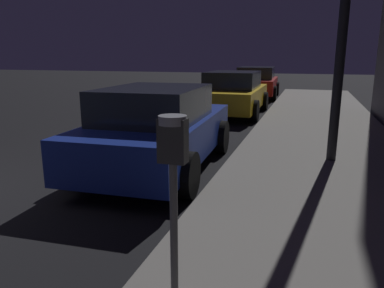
% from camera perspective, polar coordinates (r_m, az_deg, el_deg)
% --- Properties ---
extents(sidewalk, '(3.20, 36.00, 0.15)m').
position_cam_1_polar(sidewalk, '(3.53, 21.06, -19.12)').
color(sidewalk, slate).
rests_on(sidewalk, ground).
extents(parking_meter, '(0.19, 0.19, 1.40)m').
position_cam_1_polar(parking_meter, '(2.48, -2.96, -3.34)').
color(parking_meter, '#59595B').
rests_on(parking_meter, sidewalk).
extents(car_blue, '(2.09, 4.15, 1.43)m').
position_cam_1_polar(car_blue, '(6.35, -5.26, 2.41)').
color(car_blue, navy).
rests_on(car_blue, ground).
extents(car_yellow_cab, '(2.06, 4.22, 1.43)m').
position_cam_1_polar(car_yellow_cab, '(12.47, 6.40, 7.85)').
color(car_yellow_cab, gold).
rests_on(car_yellow_cab, ground).
extents(car_red, '(2.14, 4.15, 1.43)m').
position_cam_1_polar(car_red, '(17.87, 9.97, 9.43)').
color(car_red, maroon).
rests_on(car_red, ground).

